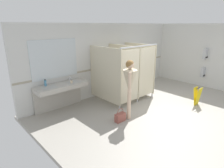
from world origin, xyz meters
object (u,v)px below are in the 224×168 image
(paper_towel_dispenser_upper, at_px, (206,53))
(paper_cup, at_px, (71,82))
(paper_towel_dispenser_lower, at_px, (203,72))
(handbag, at_px, (120,117))
(soap_dispenser, at_px, (45,83))
(person_standing, at_px, (130,82))
(wet_floor_sign, at_px, (197,96))

(paper_towel_dispenser_upper, distance_m, paper_cup, 5.75)
(paper_towel_dispenser_lower, distance_m, handbag, 4.93)
(paper_cup, bearing_deg, soap_dispenser, 158.07)
(paper_towel_dispenser_upper, height_order, paper_towel_dispenser_lower, paper_towel_dispenser_upper)
(paper_towel_dispenser_lower, distance_m, person_standing, 4.56)
(paper_towel_dispenser_upper, xyz_separation_m, person_standing, (-4.54, 0.19, -0.38))
(handbag, relative_size, soap_dispenser, 1.85)
(paper_cup, bearing_deg, handbag, -72.43)
(paper_towel_dispenser_upper, xyz_separation_m, handbag, (-4.90, 0.18, -1.33))
(person_standing, distance_m, handbag, 1.02)
(handbag, xyz_separation_m, paper_cup, (-0.52, 1.65, 0.77))
(wet_floor_sign, bearing_deg, paper_cup, 141.50)
(paper_towel_dispenser_upper, relative_size, wet_floor_sign, 0.71)
(person_standing, bearing_deg, paper_towel_dispenser_upper, -2.40)
(paper_towel_dispenser_upper, relative_size, person_standing, 0.26)
(person_standing, distance_m, soap_dispenser, 2.51)
(paper_towel_dispenser_lower, distance_m, wet_floor_sign, 2.33)
(paper_towel_dispenser_upper, xyz_separation_m, paper_cup, (-5.42, 1.82, -0.56))
(person_standing, height_order, handbag, person_standing)
(person_standing, bearing_deg, soap_dispenser, 129.82)
(paper_towel_dispenser_upper, bearing_deg, paper_cup, 161.41)
(paper_cup, distance_m, wet_floor_sign, 4.19)
(paper_towel_dispenser_lower, distance_m, paper_cup, 5.73)
(person_standing, xyz_separation_m, soap_dispenser, (-1.60, 1.92, -0.13))
(paper_towel_dispenser_lower, distance_m, soap_dispenser, 6.50)
(paper_towel_dispenser_lower, bearing_deg, wet_floor_sign, -160.85)
(paper_towel_dispenser_upper, height_order, person_standing, person_standing)
(paper_towel_dispenser_lower, height_order, person_standing, person_standing)
(paper_towel_dispenser_lower, height_order, soap_dispenser, soap_dispenser)
(paper_towel_dispenser_upper, relative_size, paper_towel_dispenser_lower, 1.05)
(person_standing, bearing_deg, paper_towel_dispenser_lower, -2.41)
(paper_cup, relative_size, wet_floor_sign, 0.14)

